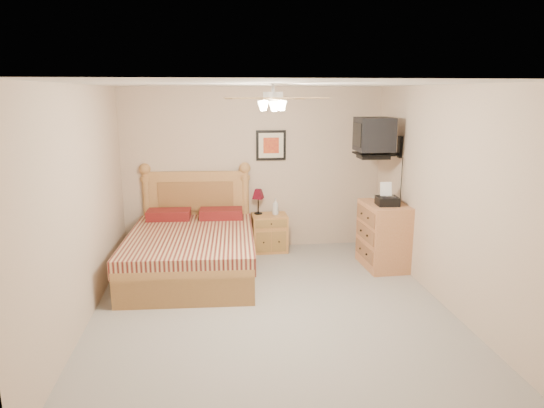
# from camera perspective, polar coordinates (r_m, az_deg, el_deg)

# --- Properties ---
(floor) EXTENTS (4.50, 4.50, 0.00)m
(floor) POSITION_cam_1_polar(r_m,az_deg,el_deg) (5.73, -0.14, -11.91)
(floor) COLOR gray
(floor) RESTS_ON ground
(ceiling) EXTENTS (4.00, 4.50, 0.04)m
(ceiling) POSITION_cam_1_polar(r_m,az_deg,el_deg) (5.20, -0.16, 13.93)
(ceiling) COLOR white
(ceiling) RESTS_ON ground
(wall_back) EXTENTS (4.00, 0.04, 2.50)m
(wall_back) POSITION_cam_1_polar(r_m,az_deg,el_deg) (7.53, -2.18, 4.10)
(wall_back) COLOR #C5AB91
(wall_back) RESTS_ON ground
(wall_front) EXTENTS (4.00, 0.04, 2.50)m
(wall_front) POSITION_cam_1_polar(r_m,az_deg,el_deg) (3.20, 4.68, -8.45)
(wall_front) COLOR #C5AB91
(wall_front) RESTS_ON ground
(wall_left) EXTENTS (0.04, 4.50, 2.50)m
(wall_left) POSITION_cam_1_polar(r_m,az_deg,el_deg) (5.47, -21.43, -0.21)
(wall_left) COLOR #C5AB91
(wall_left) RESTS_ON ground
(wall_right) EXTENTS (0.04, 4.50, 2.50)m
(wall_right) POSITION_cam_1_polar(r_m,az_deg,el_deg) (5.90, 19.51, 0.86)
(wall_right) COLOR #C5AB91
(wall_right) RESTS_ON ground
(bed) EXTENTS (1.72, 2.21, 1.38)m
(bed) POSITION_cam_1_polar(r_m,az_deg,el_deg) (6.52, -9.58, -2.51)
(bed) COLOR #AE7542
(bed) RESTS_ON ground
(nightstand) EXTENTS (0.54, 0.41, 0.58)m
(nightstand) POSITION_cam_1_polar(r_m,az_deg,el_deg) (7.52, -0.30, -3.40)
(nightstand) COLOR #A66C31
(nightstand) RESTS_ON ground
(table_lamp) EXTENTS (0.27, 0.27, 0.39)m
(table_lamp) POSITION_cam_1_polar(r_m,az_deg,el_deg) (7.46, -1.63, 0.29)
(table_lamp) COLOR #500613
(table_lamp) RESTS_ON nightstand
(lotion_bottle) EXTENTS (0.11, 0.11, 0.25)m
(lotion_bottle) POSITION_cam_1_polar(r_m,az_deg,el_deg) (7.42, 0.40, -0.31)
(lotion_bottle) COLOR silver
(lotion_bottle) RESTS_ON nightstand
(framed_picture) EXTENTS (0.46, 0.04, 0.46)m
(framed_picture) POSITION_cam_1_polar(r_m,az_deg,el_deg) (7.49, -0.12, 6.92)
(framed_picture) COLOR black
(framed_picture) RESTS_ON wall_back
(dresser) EXTENTS (0.57, 0.80, 0.92)m
(dresser) POSITION_cam_1_polar(r_m,az_deg,el_deg) (6.98, 13.01, -3.61)
(dresser) COLOR #B0683C
(dresser) RESTS_ON ground
(fax_machine) EXTENTS (0.30, 0.32, 0.30)m
(fax_machine) POSITION_cam_1_polar(r_m,az_deg,el_deg) (6.75, 13.46, 1.12)
(fax_machine) COLOR black
(fax_machine) RESTS_ON dresser
(magazine_lower) EXTENTS (0.24, 0.29, 0.02)m
(magazine_lower) POSITION_cam_1_polar(r_m,az_deg,el_deg) (7.06, 12.14, 0.56)
(magazine_lower) COLOR beige
(magazine_lower) RESTS_ON dresser
(magazine_upper) EXTENTS (0.23, 0.29, 0.02)m
(magazine_upper) POSITION_cam_1_polar(r_m,az_deg,el_deg) (7.08, 12.28, 0.77)
(magazine_upper) COLOR tan
(magazine_upper) RESTS_ON magazine_lower
(wall_tv) EXTENTS (0.56, 0.46, 0.58)m
(wall_tv) POSITION_cam_1_polar(r_m,az_deg,el_deg) (6.95, 13.11, 7.68)
(wall_tv) COLOR black
(wall_tv) RESTS_ON wall_right
(ceiling_fan) EXTENTS (1.14, 1.14, 0.28)m
(ceiling_fan) POSITION_cam_1_polar(r_m,az_deg,el_deg) (5.00, 0.12, 12.36)
(ceiling_fan) COLOR silver
(ceiling_fan) RESTS_ON ceiling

